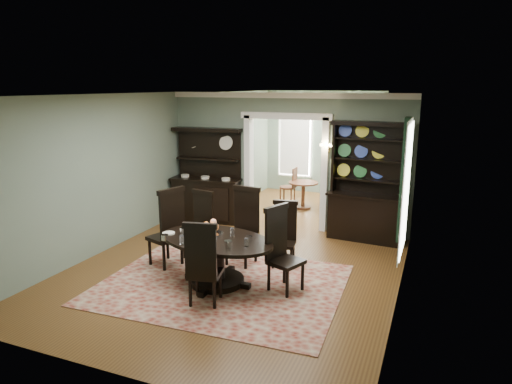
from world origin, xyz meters
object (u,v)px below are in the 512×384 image
at_px(dining_table, 217,252).
at_px(parlor_table, 303,191).
at_px(sideboard, 207,189).
at_px(welsh_dresser, 366,198).

height_order(dining_table, parlor_table, dining_table).
bearing_deg(dining_table, parlor_table, 101.01).
distance_m(sideboard, parlor_table, 2.62).
relative_size(dining_table, welsh_dresser, 0.89).
bearing_deg(sideboard, dining_table, -64.90).
distance_m(dining_table, parlor_table, 5.03).
distance_m(dining_table, sideboard, 3.69).
relative_size(dining_table, parlor_table, 2.85).
height_order(dining_table, welsh_dresser, welsh_dresser).
relative_size(welsh_dresser, parlor_table, 3.21).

